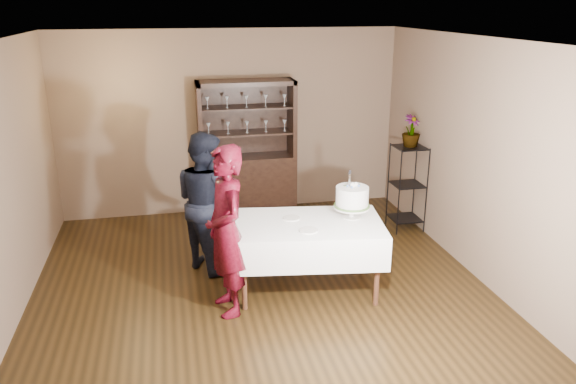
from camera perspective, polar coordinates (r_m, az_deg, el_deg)
The scene contains 14 objects.
floor at distance 6.50m, azimuth -2.88°, elevation -9.23°, with size 5.00×5.00×0.00m, color black.
ceiling at distance 5.75m, azimuth -3.33°, elevation 15.25°, with size 5.00×5.00×0.00m, color silver.
back_wall at distance 8.39m, azimuth -5.85°, elevation 6.99°, with size 5.00×0.02×2.70m, color brown.
wall_left at distance 6.14m, azimuth -26.80°, elevation 0.62°, with size 0.02×5.00×2.70m, color brown.
wall_right at distance 6.82m, azimuth 18.14°, elevation 3.40°, with size 0.02×5.00×2.70m, color brown.
china_hutch at distance 8.35m, azimuth -4.13°, elevation 2.12°, with size 1.40×0.48×2.00m.
plant_etagere at distance 7.94m, azimuth 12.02°, elevation 0.77°, with size 0.42×0.42×1.20m.
cake_table at distance 6.11m, azimuth 2.01°, elevation -4.75°, with size 1.73×1.21×0.80m.
woman at distance 5.63m, azimuth -6.29°, elevation -4.00°, with size 0.64×0.42×1.76m, color #34040E.
man at distance 6.64m, azimuth -8.31°, elevation -0.93°, with size 0.81×0.63×1.67m, color black.
cake at distance 6.14m, azimuth 6.52°, elevation -0.64°, with size 0.40×0.40×0.55m.
plate_near at distance 5.81m, azimuth 2.11°, elevation -3.91°, with size 0.20×0.20×0.01m, color white.
plate_far at distance 6.13m, azimuth 0.35°, elevation -2.67°, with size 0.19×0.19×0.01m, color white.
potted_plant at distance 7.75m, azimuth 12.41°, elevation 6.08°, with size 0.24×0.24×0.43m, color #4A6F35.
Camera 1 is at (-0.89, -5.67, 3.05)m, focal length 35.00 mm.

